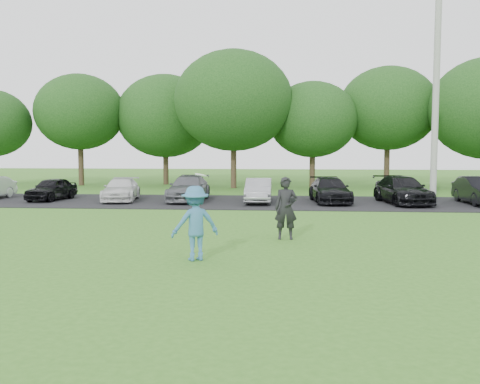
{
  "coord_description": "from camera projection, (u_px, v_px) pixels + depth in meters",
  "views": [
    {
      "loc": [
        1.36,
        -11.98,
        2.63
      ],
      "look_at": [
        0.0,
        3.5,
        1.3
      ],
      "focal_mm": 40.0,
      "sensor_mm": 36.0,
      "label": 1
    }
  ],
  "objects": [
    {
      "name": "ground",
      "position": [
        227.0,
        261.0,
        12.24
      ],
      "size": [
        100.0,
        100.0,
        0.0
      ],
      "primitive_type": "plane",
      "color": "#356B1E",
      "rests_on": "ground"
    },
    {
      "name": "parking_lot",
      "position": [
        258.0,
        202.0,
        25.14
      ],
      "size": [
        32.0,
        6.5,
        0.03
      ],
      "primitive_type": "cube",
      "color": "black",
      "rests_on": "ground"
    },
    {
      "name": "utility_pole",
      "position": [
        436.0,
        98.0,
        23.06
      ],
      "size": [
        0.28,
        0.28,
        9.45
      ],
      "primitive_type": "cylinder",
      "color": "#9EA09A",
      "rests_on": "ground"
    },
    {
      "name": "frisbee_player",
      "position": [
        195.0,
        223.0,
        12.31
      ],
      "size": [
        1.28,
        1.06,
        2.03
      ],
      "color": "teal",
      "rests_on": "ground"
    },
    {
      "name": "camera_bystander",
      "position": [
        286.0,
        208.0,
        15.09
      ],
      "size": [
        0.66,
        0.45,
        1.77
      ],
      "color": "black",
      "rests_on": "ground"
    },
    {
      "name": "parked_cars",
      "position": [
        287.0,
        190.0,
        24.87
      ],
      "size": [
        28.28,
        4.62,
        1.24
      ],
      "color": "#BBBEC3",
      "rests_on": "parking_lot"
    },
    {
      "name": "tree_row",
      "position": [
        290.0,
        111.0,
        34.28
      ],
      "size": [
        42.39,
        9.85,
        8.64
      ],
      "color": "#38281C",
      "rests_on": "ground"
    }
  ]
}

